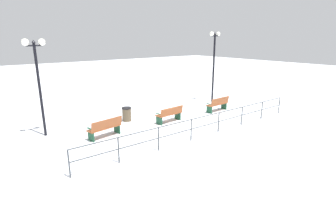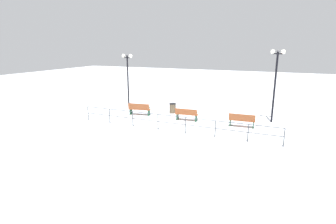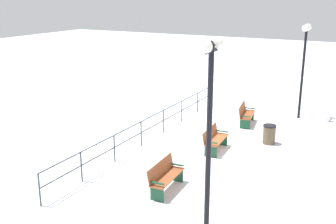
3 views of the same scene
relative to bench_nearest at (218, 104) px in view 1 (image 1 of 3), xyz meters
name	(u,v)px [view 1 (image 1 of 3)]	position (x,y,z in m)	size (l,w,h in m)	color
ground_plane	(169,122)	(0.16, 3.75, -0.48)	(80.00, 80.00, 0.00)	white
bench_nearest	(218,104)	(0.00, 0.00, 0.00)	(0.60, 1.65, 0.91)	brown
bench_second	(170,114)	(0.09, 3.75, -0.02)	(0.68, 1.59, 0.88)	brown
bench_third	(105,128)	(0.10, 7.48, 0.00)	(0.82, 1.69, 0.92)	brown
lamppost_near	(214,55)	(2.06, -1.68, 2.84)	(0.29, 0.92, 4.84)	black
lamppost_middle	(37,66)	(2.06, 9.62, 2.76)	(0.31, 0.96, 4.41)	black
waterfront_railing	(206,122)	(-2.61, 3.75, 0.20)	(0.05, 12.56, 1.01)	#383D42
trash_bin	(127,114)	(1.72, 5.47, -0.09)	(0.51, 0.51, 0.77)	brown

